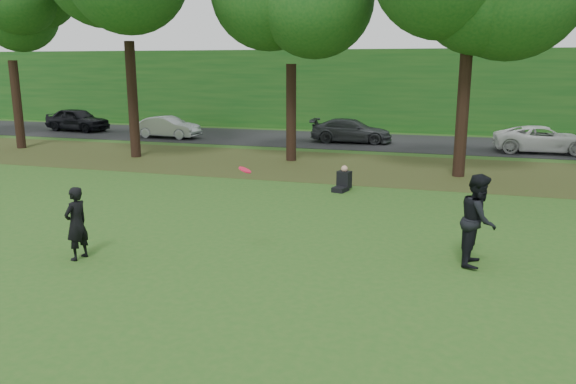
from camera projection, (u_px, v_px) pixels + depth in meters
The scene contains 9 objects.
ground at pixel (236, 286), 10.64m from camera, with size 120.00×120.00×0.00m, color #27581B.
leaf_litter at pixel (356, 167), 22.78m from camera, with size 60.00×7.00×0.01m, color #453318.
street at pixel (381, 142), 30.25m from camera, with size 70.00×7.00×0.02m, color black.
far_hedge at pixel (395, 90), 35.30m from camera, with size 70.00×3.00×5.00m, color #164D18.
player_left at pixel (76, 223), 11.94m from camera, with size 0.58×0.38×1.59m, color black.
player_right at pixel (478, 220), 11.58m from camera, with size 0.94×0.73×1.93m, color black.
parked_cars at pixel (377, 131), 29.33m from camera, with size 39.16×3.42×1.47m.
frisbee at pixel (245, 170), 11.34m from camera, with size 0.36×0.38×0.18m.
seated_person at pixel (343, 181), 18.60m from camera, with size 0.58×0.81×0.83m.
Camera 1 is at (3.81, -9.28, 4.11)m, focal length 35.00 mm.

